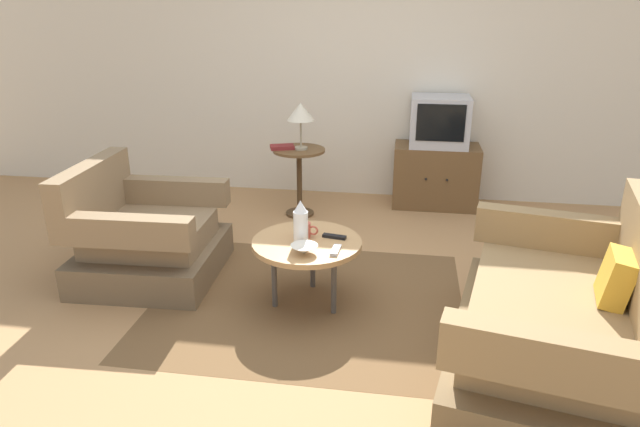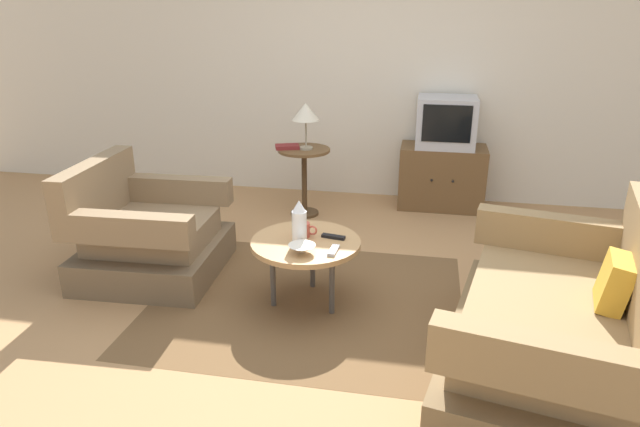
# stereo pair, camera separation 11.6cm
# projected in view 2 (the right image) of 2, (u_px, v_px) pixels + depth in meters

# --- Properties ---
(ground_plane) EXTENTS (16.00, 16.00, 0.00)m
(ground_plane) POSITION_uv_depth(u_px,v_px,m) (327.00, 307.00, 3.72)
(ground_plane) COLOR #AD7F51
(back_wall) EXTENTS (9.00, 0.12, 2.70)m
(back_wall) POSITION_uv_depth(u_px,v_px,m) (371.00, 62.00, 5.48)
(back_wall) COLOR beige
(back_wall) RESTS_ON ground
(area_rug) EXTENTS (2.07, 1.76, 0.00)m
(area_rug) POSITION_uv_depth(u_px,v_px,m) (306.00, 301.00, 3.78)
(area_rug) COLOR brown
(area_rug) RESTS_ON ground
(armchair) EXTENTS (0.98, 1.00, 0.84)m
(armchair) POSITION_uv_depth(u_px,v_px,m) (147.00, 236.00, 4.10)
(armchair) COLOR brown
(armchair) RESTS_ON ground
(couch) EXTENTS (1.29, 1.78, 0.91)m
(couch) POSITION_uv_depth(u_px,v_px,m) (561.00, 329.00, 2.93)
(couch) COLOR brown
(couch) RESTS_ON ground
(coffee_table) EXTENTS (0.72, 0.72, 0.45)m
(coffee_table) POSITION_uv_depth(u_px,v_px,m) (306.00, 246.00, 3.63)
(coffee_table) COLOR tan
(coffee_table) RESTS_ON ground
(side_table) EXTENTS (0.48, 0.48, 0.64)m
(side_table) POSITION_uv_depth(u_px,v_px,m) (304.00, 168.00, 5.17)
(side_table) COLOR brown
(side_table) RESTS_ON ground
(tv_stand) EXTENTS (0.81, 0.45, 0.61)m
(tv_stand) POSITION_uv_depth(u_px,v_px,m) (442.00, 177.00, 5.43)
(tv_stand) COLOR brown
(tv_stand) RESTS_ON ground
(television) EXTENTS (0.55, 0.44, 0.47)m
(television) POSITION_uv_depth(u_px,v_px,m) (446.00, 122.00, 5.24)
(television) COLOR #B7B7BC
(television) RESTS_ON tv_stand
(table_lamp) EXTENTS (0.25, 0.25, 0.42)m
(table_lamp) POSITION_uv_depth(u_px,v_px,m) (306.00, 113.00, 4.98)
(table_lamp) COLOR #9E937A
(table_lamp) RESTS_ON side_table
(vase) EXTENTS (0.09, 0.09, 0.29)m
(vase) POSITION_uv_depth(u_px,v_px,m) (299.00, 223.00, 3.53)
(vase) COLOR white
(vase) RESTS_ON coffee_table
(mug) EXTENTS (0.14, 0.09, 0.10)m
(mug) POSITION_uv_depth(u_px,v_px,m) (304.00, 230.00, 3.67)
(mug) COLOR #B74C3D
(mug) RESTS_ON coffee_table
(bowl) EXTENTS (0.17, 0.17, 0.06)m
(bowl) POSITION_uv_depth(u_px,v_px,m) (302.00, 249.00, 3.43)
(bowl) COLOR silver
(bowl) RESTS_ON coffee_table
(tv_remote_dark) EXTENTS (0.16, 0.07, 0.02)m
(tv_remote_dark) POSITION_uv_depth(u_px,v_px,m) (333.00, 237.00, 3.65)
(tv_remote_dark) COLOR black
(tv_remote_dark) RESTS_ON coffee_table
(tv_remote_silver) EXTENTS (0.06, 0.15, 0.02)m
(tv_remote_silver) POSITION_uv_depth(u_px,v_px,m) (334.00, 250.00, 3.45)
(tv_remote_silver) COLOR #B2B2B7
(tv_remote_silver) RESTS_ON coffee_table
(book) EXTENTS (0.25, 0.20, 0.03)m
(book) POSITION_uv_depth(u_px,v_px,m) (287.00, 147.00, 5.11)
(book) COLOR maroon
(book) RESTS_ON side_table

